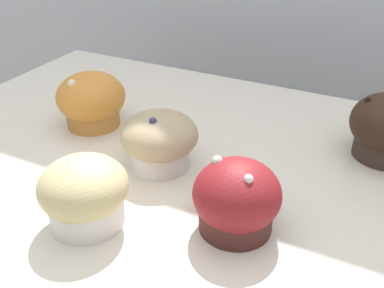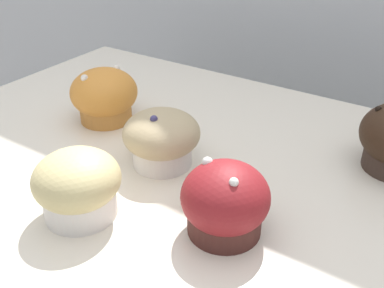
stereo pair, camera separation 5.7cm
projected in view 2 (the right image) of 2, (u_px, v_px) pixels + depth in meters
wall_back at (354, 48)px, 1.01m from camera, size 3.20×0.10×1.80m
muffin_back_left at (225, 202)px, 0.48m from camera, size 0.10×0.10×0.08m
muffin_back_right at (78, 185)px, 0.50m from camera, size 0.10×0.10×0.08m
muffin_front_left at (162, 138)px, 0.59m from camera, size 0.10×0.10×0.08m
muffin_front_right at (104, 96)px, 0.71m from camera, size 0.11×0.11×0.09m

